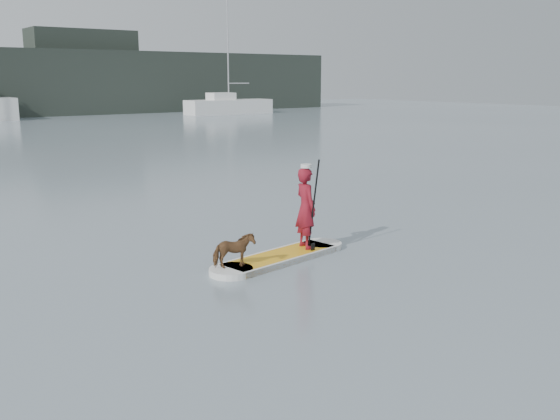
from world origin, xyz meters
TOP-DOWN VIEW (x-y plane):
  - ground at (0.00, 0.00)m, footprint 140.00×140.00m
  - paddleboard at (3.39, 1.40)m, footprint 3.27×1.19m
  - paddler at (4.11, 1.52)m, footprint 0.49×0.65m
  - white_cap at (4.11, 1.52)m, footprint 0.22×0.22m
  - dog at (2.23, 1.22)m, footprint 0.80×0.50m
  - paddle at (4.10, 1.26)m, footprint 0.10×0.30m
  - sailboat_f at (28.57, 44.31)m, footprint 8.62×2.75m
  - shore_building_east at (18.00, 54.00)m, footprint 10.00×4.00m

SIDE VIEW (x-z plane):
  - ground at x=0.00m, z-range 0.00..0.00m
  - paddleboard at x=3.39m, z-range 0.00..0.12m
  - dog at x=2.23m, z-range 0.12..0.75m
  - paddle at x=4.10m, z-range -0.20..1.80m
  - sailboat_f at x=28.57m, z-range -5.54..7.27m
  - paddler at x=4.11m, z-range 0.12..1.74m
  - white_cap at x=4.11m, z-range 1.74..1.81m
  - shore_building_east at x=18.00m, z-range 0.00..8.00m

